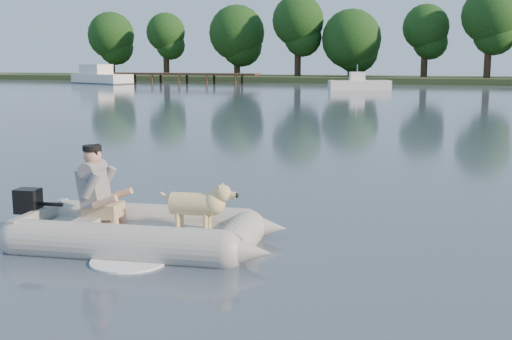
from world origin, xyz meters
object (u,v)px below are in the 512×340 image
at_px(dog, 193,208).
at_px(cabin_cruiser, 102,74).
at_px(man, 95,184).
at_px(dock, 174,78).
at_px(motorboat, 360,78).
at_px(dinghy, 144,201).

distance_m(dog, cabin_cruiser, 58.00).
bearing_deg(man, cabin_cruiser, 114.91).
distance_m(man, cabin_cruiser, 57.43).
height_order(dock, man, man).
bearing_deg(dock, dog, -62.99).
xyz_separation_m(dock, man, (25.01, -51.78, 0.23)).
height_order(cabin_cruiser, motorboat, cabin_cruiser).
bearing_deg(motorboat, dog, -102.49).
height_order(dock, cabin_cruiser, cabin_cruiser).
distance_m(dock, motorboat, 22.08).
height_order(dinghy, motorboat, motorboat).
distance_m(dock, cabin_cruiser, 7.12).
bearing_deg(dock, cabin_cruiser, -150.15).
distance_m(dinghy, cabin_cruiser, 57.77).
bearing_deg(dog, dock, 109.04).
xyz_separation_m(dock, motorboat, (20.36, -8.53, 0.42)).
bearing_deg(man, dinghy, -4.24).
relative_size(man, cabin_cruiser, 0.14).
xyz_separation_m(dock, dinghy, (25.68, -51.73, 0.05)).
bearing_deg(dinghy, dog, 4.57).
height_order(dog, cabin_cruiser, cabin_cruiser).
distance_m(dock, man, 57.50).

